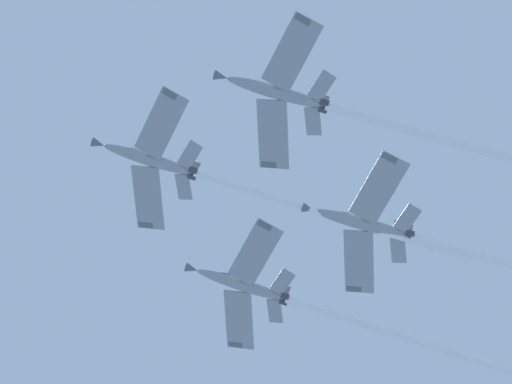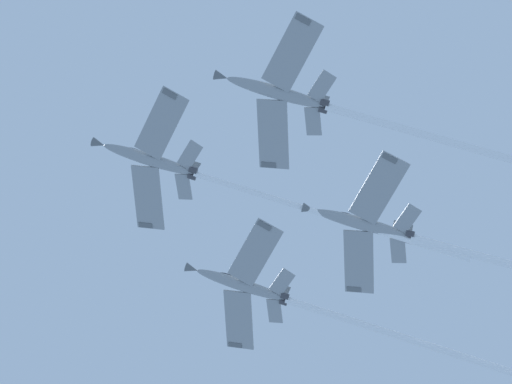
{
  "view_description": "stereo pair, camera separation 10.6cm",
  "coord_description": "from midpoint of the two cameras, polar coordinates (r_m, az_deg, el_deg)",
  "views": [
    {
      "loc": [
        32.16,
        25.43,
        1.99
      ],
      "look_at": [
        -20.43,
        -15.54,
        118.68
      ],
      "focal_mm": 77.48,
      "sensor_mm": 36.0,
      "label": 1
    },
    {
      "loc": [
        32.22,
        25.34,
        1.99
      ],
      "look_at": [
        -20.43,
        -15.54,
        118.68
      ],
      "focal_mm": 77.48,
      "sensor_mm": 36.0,
      "label": 2
    }
  ],
  "objects": [
    {
      "name": "jet_left_wing",
      "position": [
        127.63,
        4.47,
        4.2
      ],
      "size": [
        34.79,
        32.0,
        11.48
      ],
      "color": "gray"
    },
    {
      "name": "jet_slot",
      "position": [
        133.93,
        9.73,
        -2.76
      ],
      "size": [
        37.18,
        34.88,
        12.01
      ],
      "color": "gray"
    },
    {
      "name": "jet_lead",
      "position": [
        135.79,
        -2.95,
        0.89
      ],
      "size": [
        36.86,
        33.68,
        13.23
      ],
      "color": "gray"
    },
    {
      "name": "jet_right_wing",
      "position": [
        140.15,
        3.59,
        -6.18
      ],
      "size": [
        41.36,
        37.56,
        14.88
      ],
      "color": "gray"
    }
  ]
}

